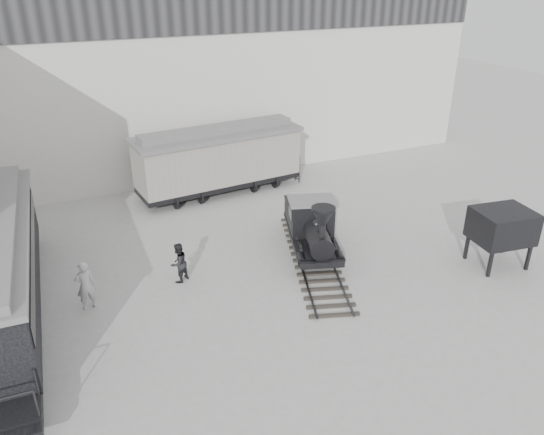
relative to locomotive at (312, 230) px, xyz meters
name	(u,v)px	position (x,y,z in m)	size (l,w,h in m)	color
ground	(336,301)	(-0.89, -3.59, -1.09)	(90.00, 90.00, 0.00)	#9E9E9B
north_wall	(205,78)	(-0.89, 11.40, 4.46)	(34.00, 2.51, 11.00)	silver
locomotive	(312,230)	(0.00, 0.00, 0.00)	(4.32, 8.54, 2.96)	#29221F
boxcar	(218,158)	(-1.35, 8.18, 0.84)	(9.25, 3.69, 3.69)	black
visitor_a	(85,285)	(-9.28, -0.26, -0.15)	(0.69, 0.45, 1.89)	#B9B9B9
visitor_b	(179,263)	(-5.79, 0.13, -0.28)	(0.79, 0.62, 1.63)	black
coal_hopper	(501,230)	(6.52, -3.95, 0.49)	(2.44, 2.09, 2.43)	black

